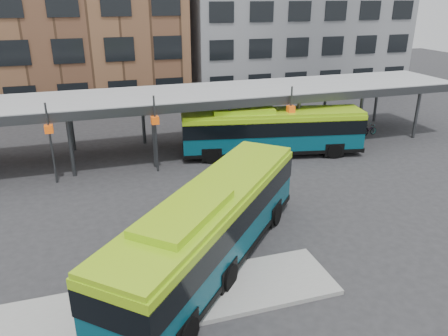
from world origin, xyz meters
TOP-DOWN VIEW (x-y plane):
  - ground at (0.00, 0.00)m, footprint 120.00×120.00m
  - boarding_island at (-5.50, -3.00)m, footprint 14.00×3.00m
  - canopy at (-0.06, 12.87)m, footprint 40.00×6.53m
  - bus_front at (-2.61, -1.10)m, footprint 10.64×11.30m
  - bus_rear at (4.98, 10.38)m, footprint 12.51×4.87m
  - pedestrian at (-4.71, -2.65)m, footprint 0.69×0.74m
  - bike_rack at (12.34, 11.95)m, footprint 4.68×1.52m

SIDE VIEW (x-z plane):
  - ground at x=0.00m, z-range 0.00..0.00m
  - boarding_island at x=-5.50m, z-range 0.00..0.18m
  - bike_rack at x=12.34m, z-range -0.06..0.99m
  - pedestrian at x=-4.71m, z-range 0.19..1.88m
  - bus_rear at x=4.98m, z-range 0.07..3.44m
  - bus_front at x=-2.61m, z-range 0.07..3.60m
  - canopy at x=-0.06m, z-range 1.51..6.31m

